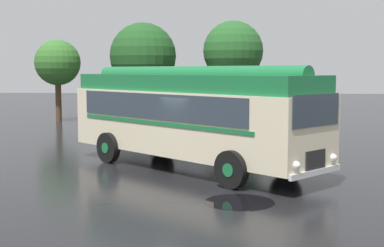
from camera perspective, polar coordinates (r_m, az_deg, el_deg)
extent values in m
plane|color=black|center=(17.73, 0.75, -5.20)|extent=(120.00, 120.00, 0.00)
cube|color=beige|center=(18.14, -0.32, 0.16)|extent=(9.09, 8.56, 2.10)
cube|color=#196B38|center=(18.06, -0.33, 4.36)|extent=(8.81, 8.28, 0.56)
cylinder|color=#196B38|center=(18.06, -0.33, 5.19)|extent=(7.45, 6.82, 0.60)
cube|color=#2D3842|center=(19.19, 1.79, 2.17)|extent=(5.95, 5.40, 0.84)
cube|color=#2D3842|center=(17.48, -4.01, 1.81)|extent=(5.95, 5.40, 0.84)
cube|color=#196B38|center=(19.16, 2.00, 0.54)|extent=(6.10, 5.53, 0.12)
cube|color=#196B38|center=(17.45, -3.78, 0.02)|extent=(6.10, 5.53, 0.12)
cube|color=#2D3842|center=(14.87, 13.13, 1.37)|extent=(1.50, 1.66, 0.88)
cube|color=black|center=(15.03, 13.02, -3.84)|extent=(0.65, 0.71, 0.56)
cube|color=silver|center=(15.08, 13.06, -5.09)|extent=(1.67, 1.83, 0.16)
sphere|color=white|center=(15.78, 14.84, -3.54)|extent=(0.22, 0.22, 0.22)
sphere|color=white|center=(14.29, 11.08, -4.41)|extent=(0.22, 0.22, 0.22)
cylinder|color=black|center=(17.22, 10.00, -3.75)|extent=(1.00, 0.95, 1.10)
cylinder|color=#196B38|center=(17.22, 10.00, -3.75)|extent=(0.50, 0.50, 0.39)
cylinder|color=black|center=(15.22, 4.20, -4.93)|extent=(1.00, 0.95, 1.10)
cylinder|color=#196B38|center=(15.22, 4.20, -4.93)|extent=(0.50, 0.50, 0.39)
cylinder|color=black|center=(21.26, -3.18, -1.88)|extent=(1.00, 0.95, 1.10)
cylinder|color=#196B38|center=(21.26, -3.18, -1.88)|extent=(0.50, 0.50, 0.39)
cylinder|color=black|center=(19.68, -8.93, -2.55)|extent=(1.00, 0.95, 1.10)
cylinder|color=#196B38|center=(19.68, -8.93, -2.55)|extent=(0.50, 0.50, 0.39)
cube|color=#4C5156|center=(29.21, 0.40, 0.44)|extent=(1.83, 4.25, 0.70)
cube|color=#4C5156|center=(29.30, 0.43, 1.77)|extent=(1.57, 2.23, 0.64)
cube|color=#2D3842|center=(29.24, 1.91, 1.76)|extent=(0.09, 1.93, 0.50)
cube|color=#2D3842|center=(29.38, -1.04, 1.78)|extent=(0.09, 1.93, 0.50)
cylinder|color=black|center=(27.88, 1.95, -0.54)|extent=(0.22, 0.65, 0.64)
cylinder|color=black|center=(28.05, -1.64, -0.50)|extent=(0.22, 0.65, 0.64)
cylinder|color=black|center=(30.46, 2.28, -0.01)|extent=(0.22, 0.65, 0.64)
cylinder|color=black|center=(30.62, -1.01, 0.02)|extent=(0.22, 0.65, 0.64)
cube|color=#4C5156|center=(28.85, 5.15, 0.35)|extent=(1.70, 4.20, 0.70)
cube|color=#4C5156|center=(28.95, 5.16, 1.70)|extent=(1.50, 2.19, 0.64)
cube|color=#2D3842|center=(28.97, 6.65, 1.69)|extent=(0.03, 1.93, 0.50)
cube|color=#2D3842|center=(28.94, 3.65, 1.71)|extent=(0.03, 1.93, 0.50)
cylinder|color=black|center=(27.63, 7.02, -0.64)|extent=(0.20, 0.64, 0.64)
cylinder|color=black|center=(27.59, 3.37, -0.61)|extent=(0.20, 0.64, 0.64)
cylinder|color=black|center=(30.21, 6.76, -0.09)|extent=(0.20, 0.64, 0.64)
cylinder|color=black|center=(30.18, 3.42, -0.07)|extent=(0.20, 0.64, 0.64)
cube|color=#B2B7BC|center=(29.54, -4.55, 2.00)|extent=(2.38, 4.12, 2.10)
cube|color=gray|center=(26.77, -6.06, 1.06)|extent=(2.06, 1.92, 1.60)
cube|color=#2D3842|center=(25.90, -6.59, 1.52)|extent=(1.69, 0.20, 0.72)
cylinder|color=black|center=(26.64, -3.85, -0.67)|extent=(0.32, 0.82, 0.80)
cylinder|color=black|center=(27.19, -8.12, -0.58)|extent=(0.32, 0.82, 0.80)
cylinder|color=black|center=(30.10, -2.28, 0.07)|extent=(0.32, 0.82, 0.80)
cylinder|color=black|center=(30.59, -6.09, 0.14)|extent=(0.32, 0.82, 0.80)
cylinder|color=#4C3823|center=(36.11, -14.05, 2.39)|extent=(0.38, 0.38, 2.74)
sphere|color=#336B28|center=(36.06, -14.15, 6.33)|extent=(2.97, 2.97, 2.97)
sphere|color=#336B28|center=(36.05, -14.07, 6.91)|extent=(1.76, 1.76, 1.76)
cylinder|color=#4C3823|center=(35.83, -5.20, 2.44)|extent=(0.28, 0.28, 2.65)
sphere|color=#1E4C1E|center=(35.78, -5.24, 7.19)|extent=(4.39, 4.39, 4.39)
sphere|color=#1E4C1E|center=(35.53, -5.06, 7.39)|extent=(2.92, 2.92, 2.92)
cylinder|color=#4C3823|center=(34.14, 4.37, 2.70)|extent=(0.27, 0.27, 3.14)
sphere|color=#235623|center=(34.12, 4.41, 7.73)|extent=(3.79, 3.79, 3.79)
sphere|color=#235623|center=(34.27, 4.43, 7.65)|extent=(2.17, 2.17, 2.17)
cylinder|color=black|center=(13.83, 5.09, -8.34)|extent=(1.81, 1.81, 0.01)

